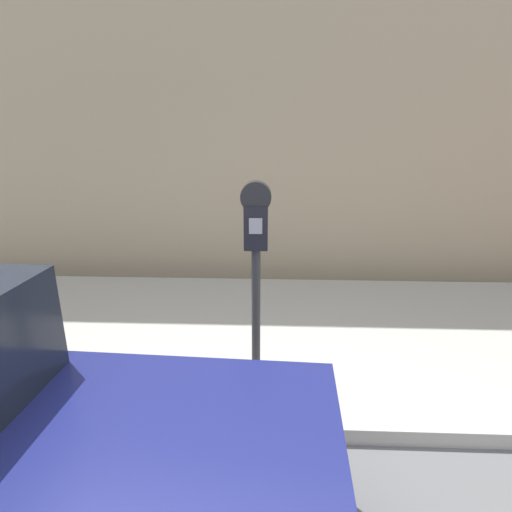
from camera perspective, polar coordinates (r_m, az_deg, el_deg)
sidewalk at (r=4.15m, az=-3.64°, el=-11.00°), size 24.00×2.80×0.12m
building_facade at (r=5.58m, az=-2.12°, el=27.34°), size 24.00×0.30×5.97m
parking_meter at (r=2.84m, az=-0.00°, el=1.18°), size 0.21×0.14×1.59m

